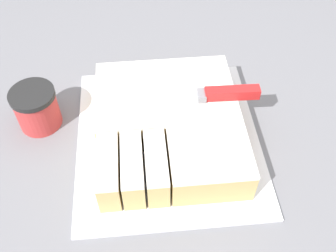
{
  "coord_description": "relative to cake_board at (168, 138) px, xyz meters",
  "views": [
    {
      "loc": [
        -0.09,
        -0.58,
        1.56
      ],
      "look_at": [
        -0.04,
        -0.09,
        0.97
      ],
      "focal_mm": 42.0,
      "sensor_mm": 36.0,
      "label": 1
    }
  ],
  "objects": [
    {
      "name": "countertop",
      "position": [
        0.04,
        0.09,
        -0.47
      ],
      "size": [
        1.4,
        1.1,
        0.93
      ],
      "color": "slate",
      "rests_on": "ground_plane"
    },
    {
      "name": "cake_board",
      "position": [
        0.0,
        0.0,
        0.0
      ],
      "size": [
        0.36,
        0.4,
        0.01
      ],
      "color": "silver",
      "rests_on": "countertop"
    },
    {
      "name": "cake",
      "position": [
        0.0,
        0.0,
        0.04
      ],
      "size": [
        0.28,
        0.31,
        0.07
      ],
      "color": "tan",
      "rests_on": "cake_board"
    },
    {
      "name": "knife",
      "position": [
        0.1,
        0.03,
        0.08
      ],
      "size": [
        0.28,
        0.03,
        0.02
      ],
      "rotation": [
        0.0,
        0.0,
        3.11
      ],
      "color": "silver",
      "rests_on": "cake"
    },
    {
      "name": "coffee_cup",
      "position": [
        -0.26,
        0.07,
        0.04
      ],
      "size": [
        0.09,
        0.09,
        0.09
      ],
      "color": "#B23333",
      "rests_on": "countertop"
    }
  ]
}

